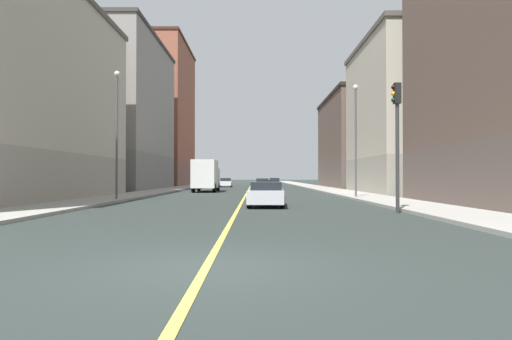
{
  "coord_description": "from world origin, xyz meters",
  "views": [
    {
      "loc": [
        0.88,
        -7.99,
        1.6
      ],
      "look_at": [
        1.05,
        34.48,
        2.18
      ],
      "focal_mm": 32.04,
      "sensor_mm": 36.0,
      "label": 1
    }
  ],
  "objects_px": {
    "street_lamp_left_near": "(354,130)",
    "car_teal": "(273,182)",
    "building_right_distant": "(153,115)",
    "car_silver": "(265,194)",
    "building_left_mid": "(419,117)",
    "car_black": "(265,189)",
    "car_green": "(260,183)",
    "box_truck": "(204,175)",
    "building_right_midblock": "(111,114)",
    "car_white": "(224,183)",
    "street_lamp_right_near": "(115,123)",
    "traffic_light_left_near": "(395,128)",
    "building_left_far": "(365,142)"
  },
  "relations": [
    {
      "from": "car_white",
      "to": "car_green",
      "type": "height_order",
      "value": "car_white"
    },
    {
      "from": "building_right_midblock",
      "to": "building_right_distant",
      "type": "distance_m",
      "value": 23.02
    },
    {
      "from": "car_teal",
      "to": "building_left_mid",
      "type": "bearing_deg",
      "value": -70.71
    },
    {
      "from": "building_right_distant",
      "to": "box_truck",
      "type": "distance_m",
      "value": 34.48
    },
    {
      "from": "street_lamp_left_near",
      "to": "car_white",
      "type": "bearing_deg",
      "value": 107.95
    },
    {
      "from": "building_right_distant",
      "to": "car_black",
      "type": "bearing_deg",
      "value": -67.16
    },
    {
      "from": "building_left_far",
      "to": "car_black",
      "type": "bearing_deg",
      "value": -117.38
    },
    {
      "from": "building_right_distant",
      "to": "street_lamp_left_near",
      "type": "height_order",
      "value": "building_right_distant"
    },
    {
      "from": "car_black",
      "to": "car_white",
      "type": "bearing_deg",
      "value": 99.01
    },
    {
      "from": "street_lamp_left_near",
      "to": "street_lamp_right_near",
      "type": "xyz_separation_m",
      "value": [
        -16.04,
        -3.53,
        0.09
      ]
    },
    {
      "from": "building_left_mid",
      "to": "car_white",
      "type": "bearing_deg",
      "value": 127.08
    },
    {
      "from": "building_left_mid",
      "to": "car_teal",
      "type": "distance_m",
      "value": 37.64
    },
    {
      "from": "traffic_light_left_near",
      "to": "street_lamp_right_near",
      "type": "bearing_deg",
      "value": 148.24
    },
    {
      "from": "building_right_distant",
      "to": "car_teal",
      "type": "bearing_deg",
      "value": -0.06
    },
    {
      "from": "traffic_light_left_near",
      "to": "car_silver",
      "type": "distance_m",
      "value": 7.73
    },
    {
      "from": "traffic_light_left_near",
      "to": "building_right_distant",
      "type": "bearing_deg",
      "value": 111.98
    },
    {
      "from": "building_right_midblock",
      "to": "box_truck",
      "type": "bearing_deg",
      "value": -33.05
    },
    {
      "from": "car_teal",
      "to": "car_green",
      "type": "bearing_deg",
      "value": -98.14
    },
    {
      "from": "street_lamp_right_near",
      "to": "building_left_far",
      "type": "bearing_deg",
      "value": 54.31
    },
    {
      "from": "building_left_mid",
      "to": "box_truck",
      "type": "relative_size",
      "value": 2.27
    },
    {
      "from": "box_truck",
      "to": "building_right_distant",
      "type": "bearing_deg",
      "value": 111.38
    },
    {
      "from": "building_right_midblock",
      "to": "car_silver",
      "type": "height_order",
      "value": "building_right_midblock"
    },
    {
      "from": "car_silver",
      "to": "car_teal",
      "type": "relative_size",
      "value": 1.07
    },
    {
      "from": "building_right_midblock",
      "to": "car_green",
      "type": "xyz_separation_m",
      "value": [
        17.95,
        6.7,
        -8.41
      ]
    },
    {
      "from": "car_silver",
      "to": "street_lamp_left_near",
      "type": "bearing_deg",
      "value": 52.02
    },
    {
      "from": "car_black",
      "to": "car_silver",
      "type": "relative_size",
      "value": 0.86
    },
    {
      "from": "car_silver",
      "to": "street_lamp_right_near",
      "type": "bearing_deg",
      "value": 152.56
    },
    {
      "from": "building_left_mid",
      "to": "traffic_light_left_near",
      "type": "height_order",
      "value": "building_left_mid"
    },
    {
      "from": "building_left_mid",
      "to": "street_lamp_right_near",
      "type": "xyz_separation_m",
      "value": [
        -24.27,
        -13.3,
        -2.09
      ]
    },
    {
      "from": "car_teal",
      "to": "box_truck",
      "type": "bearing_deg",
      "value": -105.1
    },
    {
      "from": "traffic_light_left_near",
      "to": "car_black",
      "type": "relative_size",
      "value": 1.44
    },
    {
      "from": "building_right_distant",
      "to": "car_white",
      "type": "xyz_separation_m",
      "value": [
        12.57,
        -8.63,
        -11.34
      ]
    },
    {
      "from": "building_right_midblock",
      "to": "traffic_light_left_near",
      "type": "bearing_deg",
      "value": -56.23
    },
    {
      "from": "street_lamp_right_near",
      "to": "car_teal",
      "type": "xyz_separation_m",
      "value": [
        12.03,
        48.3,
        -4.4
      ]
    },
    {
      "from": "building_right_midblock",
      "to": "box_truck",
      "type": "height_order",
      "value": "building_right_midblock"
    },
    {
      "from": "street_lamp_left_near",
      "to": "car_teal",
      "type": "distance_m",
      "value": 45.15
    },
    {
      "from": "building_right_distant",
      "to": "street_lamp_right_near",
      "type": "relative_size",
      "value": 2.93
    },
    {
      "from": "car_green",
      "to": "car_teal",
      "type": "height_order",
      "value": "car_teal"
    },
    {
      "from": "car_silver",
      "to": "box_truck",
      "type": "height_order",
      "value": "box_truck"
    },
    {
      "from": "car_green",
      "to": "box_truck",
      "type": "distance_m",
      "value": 15.72
    },
    {
      "from": "building_right_distant",
      "to": "car_silver",
      "type": "height_order",
      "value": "building_right_distant"
    },
    {
      "from": "car_white",
      "to": "car_black",
      "type": "relative_size",
      "value": 1.04
    },
    {
      "from": "street_lamp_left_near",
      "to": "box_truck",
      "type": "height_order",
      "value": "street_lamp_left_near"
    },
    {
      "from": "building_left_mid",
      "to": "building_right_distant",
      "type": "bearing_deg",
      "value": 132.87
    },
    {
      "from": "building_left_mid",
      "to": "car_silver",
      "type": "height_order",
      "value": "building_left_mid"
    },
    {
      "from": "building_left_far",
      "to": "car_silver",
      "type": "height_order",
      "value": "building_left_far"
    },
    {
      "from": "building_right_midblock",
      "to": "street_lamp_right_near",
      "type": "distance_m",
      "value": 27.08
    },
    {
      "from": "building_left_far",
      "to": "building_right_midblock",
      "type": "relative_size",
      "value": 0.97
    },
    {
      "from": "building_right_distant",
      "to": "car_teal",
      "type": "distance_m",
      "value": 23.23
    },
    {
      "from": "building_right_midblock",
      "to": "street_lamp_right_near",
      "type": "bearing_deg",
      "value": -72.1
    }
  ]
}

